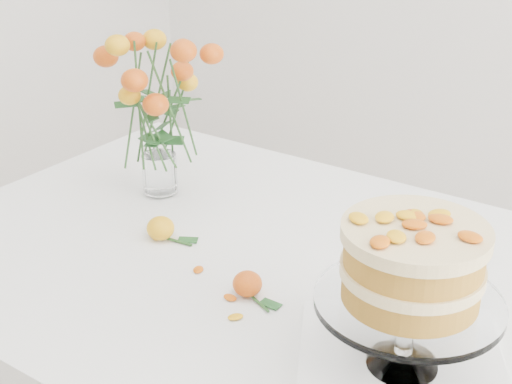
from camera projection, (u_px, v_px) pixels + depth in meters
table at (284, 304)px, 1.32m from camera, size 1.43×0.93×0.76m
napkin at (401, 367)px, 1.02m from camera, size 0.40×0.40×0.01m
cake_stand at (412, 271)px, 0.96m from camera, size 0.26×0.26×0.23m
rose_vase at (155, 98)px, 1.48m from camera, size 0.31×0.31×0.37m
loose_rose_near at (161, 228)px, 1.37m from camera, size 0.10×0.05×0.05m
loose_rose_far at (248, 284)px, 1.19m from camera, size 0.09×0.05×0.04m
stray_petal_a at (198, 270)px, 1.27m from camera, size 0.03×0.02×0.00m
stray_petal_b at (230, 298)px, 1.19m from camera, size 0.03×0.02×0.00m
stray_petal_c at (235, 317)px, 1.14m from camera, size 0.03×0.02×0.00m
stray_petal_d at (158, 237)px, 1.38m from camera, size 0.03×0.02×0.00m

